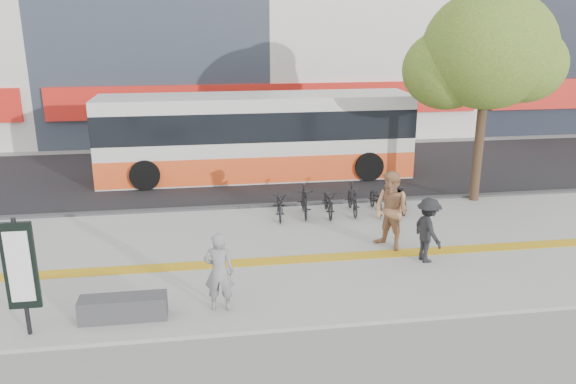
{
  "coord_description": "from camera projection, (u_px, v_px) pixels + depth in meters",
  "views": [
    {
      "loc": [
        -0.98,
        -11.08,
        5.5
      ],
      "look_at": [
        0.99,
        2.0,
        1.43
      ],
      "focal_mm": 35.63,
      "sensor_mm": 36.0,
      "label": 1
    }
  ],
  "objects": [
    {
      "name": "pedestrian_dark",
      "position": [
        428.0,
        230.0,
        13.03
      ],
      "size": [
        0.71,
        1.06,
        1.52
      ],
      "primitive_type": "imported",
      "rotation": [
        0.0,
        0.0,
        1.73
      ],
      "color": "black",
      "rests_on": "sidewalk"
    },
    {
      "name": "sidewalk",
      "position": [
        250.0,
        255.0,
        13.64
      ],
      "size": [
        40.0,
        7.0,
        0.08
      ],
      "primitive_type": "cube",
      "color": "gray",
      "rests_on": "ground"
    },
    {
      "name": "bus",
      "position": [
        256.0,
        139.0,
        19.97
      ],
      "size": [
        10.8,
        2.56,
        2.87
      ],
      "color": "silver",
      "rests_on": "street"
    },
    {
      "name": "bicycle_row",
      "position": [
        340.0,
        200.0,
        16.26
      ],
      "size": [
        4.1,
        1.54,
        0.87
      ],
      "color": "black",
      "rests_on": "sidewalk"
    },
    {
      "name": "ground",
      "position": [
        256.0,
        285.0,
        12.23
      ],
      "size": [
        120.0,
        120.0,
        0.0
      ],
      "primitive_type": "plane",
      "color": "gray",
      "rests_on": "ground"
    },
    {
      "name": "bench",
      "position": [
        123.0,
        308.0,
        10.64
      ],
      "size": [
        1.6,
        0.45,
        0.45
      ],
      "primitive_type": "cube",
      "color": "#343436",
      "rests_on": "sidewalk"
    },
    {
      "name": "seated_woman",
      "position": [
        219.0,
        272.0,
        10.82
      ],
      "size": [
        0.63,
        0.46,
        1.59
      ],
      "primitive_type": "imported",
      "rotation": [
        0.0,
        0.0,
        2.99
      ],
      "color": "black",
      "rests_on": "sidewalk"
    },
    {
      "name": "pedestrian_tan",
      "position": [
        391.0,
        211.0,
        13.69
      ],
      "size": [
        1.12,
        1.18,
        1.92
      ],
      "primitive_type": "imported",
      "rotation": [
        0.0,
        0.0,
        -1.0
      ],
      "color": "#A7754F",
      "rests_on": "sidewalk"
    },
    {
      "name": "street",
      "position": [
        233.0,
        174.0,
        20.73
      ],
      "size": [
        40.0,
        8.0,
        0.06
      ],
      "primitive_type": "cube",
      "color": "black",
      "rests_on": "ground"
    },
    {
      "name": "street_tree",
      "position": [
        485.0,
        52.0,
        16.48
      ],
      "size": [
        4.4,
        3.8,
        6.31
      ],
      "color": "#3B281A",
      "rests_on": "sidewalk"
    },
    {
      "name": "signboard",
      "position": [
        20.0,
        268.0,
        9.81
      ],
      "size": [
        0.55,
        0.1,
        2.2
      ],
      "color": "black",
      "rests_on": "sidewalk"
    },
    {
      "name": "tactile_strip",
      "position": [
        252.0,
        262.0,
        13.15
      ],
      "size": [
        40.0,
        0.45,
        0.01
      ],
      "primitive_type": "cube",
      "color": "#C18D16",
      "rests_on": "sidewalk"
    },
    {
      "name": "curb",
      "position": [
        240.0,
        208.0,
        16.94
      ],
      "size": [
        40.0,
        0.25,
        0.14
      ],
      "primitive_type": "cube",
      "color": "#343436",
      "rests_on": "ground"
    }
  ]
}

